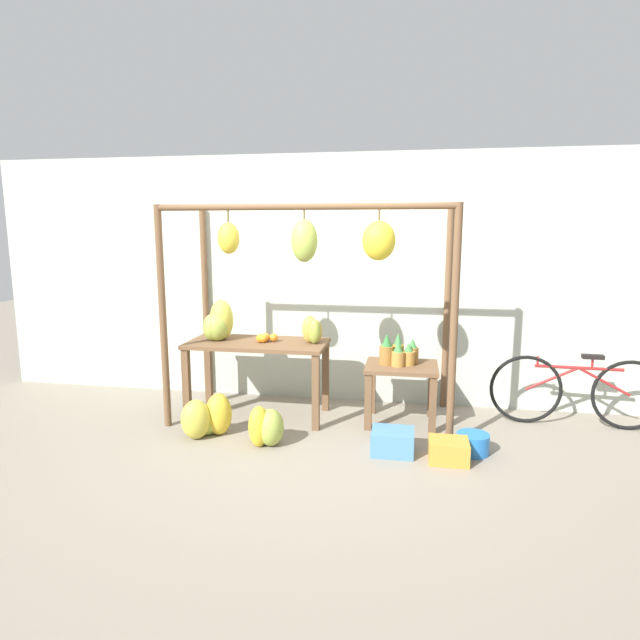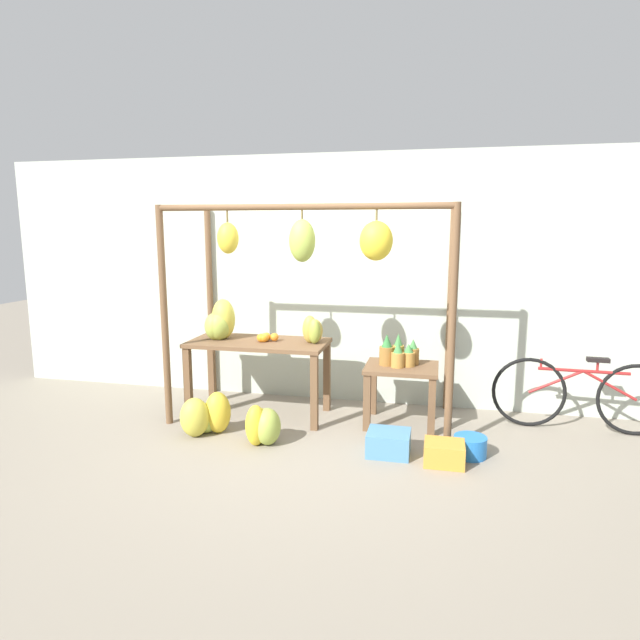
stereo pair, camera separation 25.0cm
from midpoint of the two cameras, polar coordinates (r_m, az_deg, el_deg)
ground_plane at (r=5.17m, az=-3.76°, el=-12.83°), size 20.00×20.00×0.00m
shop_wall_back at (r=6.13m, az=-0.87°, el=4.32°), size 8.00×0.08×2.80m
stall_awning at (r=5.13m, az=-1.70°, el=5.59°), size 2.86×1.26×2.20m
display_table_main at (r=5.68m, az=-7.92°, el=-3.59°), size 1.45×0.69×0.81m
display_table_side at (r=5.51m, az=7.38°, el=-6.19°), size 0.73×0.60×0.62m
banana_pile_on_table at (r=5.76m, az=-12.03°, el=-0.41°), size 0.39×0.40×0.43m
orange_pile at (r=5.61m, az=-7.20°, el=-1.94°), size 0.21×0.16×0.09m
pineapple_cluster at (r=5.46m, az=7.12°, el=-3.50°), size 0.39×0.27×0.32m
banana_pile_ground_left at (r=5.35m, az=-13.33°, el=-10.10°), size 0.53×0.47×0.41m
banana_pile_ground_right at (r=5.06m, az=-7.37°, el=-11.24°), size 0.42×0.39×0.39m
fruit_crate_white at (r=4.92m, az=6.28°, el=-12.77°), size 0.38×0.33×0.21m
blue_bucket at (r=5.03m, az=14.59°, el=-12.65°), size 0.29×0.29×0.18m
parked_bicycle at (r=5.94m, az=24.64°, el=-6.89°), size 1.68×0.09×0.75m
papaya_pile at (r=5.51m, az=-2.08°, el=-1.13°), size 0.24×0.25×0.29m
fruit_crate_purple at (r=4.83m, az=12.07°, el=-13.48°), size 0.34×0.29×0.19m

